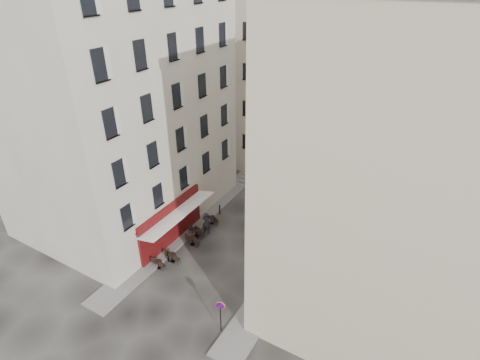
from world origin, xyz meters
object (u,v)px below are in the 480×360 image
Objects in this scene: no_parking_sign at (220,311)px; bistro_table_a at (159,263)px; bistro_table_b at (173,257)px; pedestrian at (206,223)px.

no_parking_sign is 7.20m from bistro_table_a.
bistro_table_b is 4.13m from pedestrian.
bistro_table_a is 5.20m from pedestrian.
pedestrian is at bearing 87.14° from bistro_table_b.
bistro_table_a is at bearing 144.57° from no_parking_sign.
no_parking_sign is 1.21× the size of pedestrian.
bistro_table_a is at bearing 79.78° from pedestrian.
bistro_table_b is at bearing 84.17° from pedestrian.
bistro_table_b is (0.45, 1.04, 0.03)m from bistro_table_a.
pedestrian is (-6.06, 7.43, -0.69)m from no_parking_sign.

